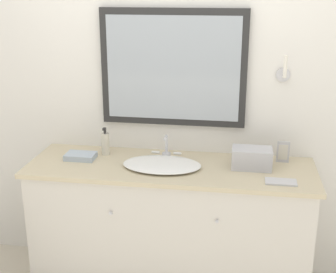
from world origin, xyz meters
TOP-DOWN VIEW (x-y plane):
  - wall_back at (-0.00, 0.63)m, footprint 8.00×0.18m
  - vanity_counter at (0.00, 0.30)m, footprint 1.87×0.60m
  - sink_basin at (-0.05, 0.28)m, footprint 0.51×0.38m
  - soap_bottle at (-0.48, 0.44)m, footprint 0.06×0.06m
  - appliance_box at (0.52, 0.35)m, footprint 0.25×0.16m
  - picture_frame at (0.73, 0.48)m, footprint 0.08×0.01m
  - hand_towel_near_sink at (-0.62, 0.33)m, footprint 0.20×0.13m
  - metal_tray at (0.69, 0.14)m, footprint 0.19×0.10m

SIDE VIEW (x-z plane):
  - vanity_counter at x=0.00m, z-range 0.00..0.90m
  - metal_tray at x=0.69m, z-range 0.90..0.91m
  - sink_basin at x=-0.05m, z-range 0.84..1.00m
  - hand_towel_near_sink at x=-0.62m, z-range 0.90..0.94m
  - appliance_box at x=0.52m, z-range 0.90..1.03m
  - picture_frame at x=0.73m, z-range 0.90..1.05m
  - soap_bottle at x=-0.48m, z-range 0.88..1.08m
  - wall_back at x=0.00m, z-range 0.01..2.56m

